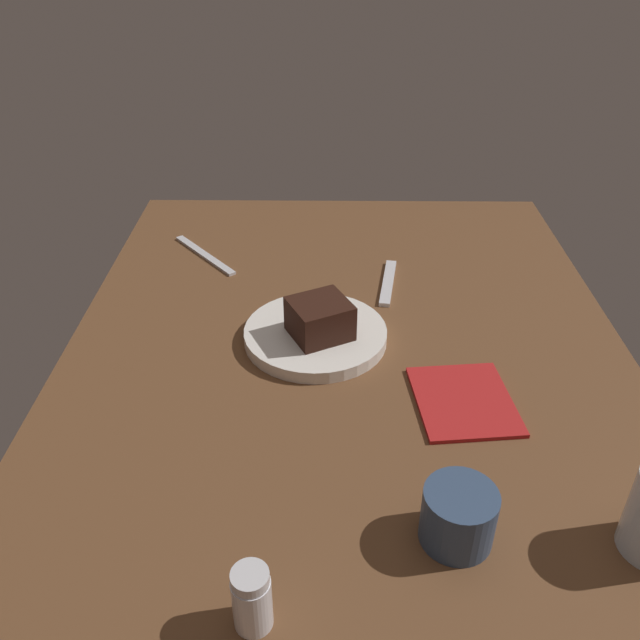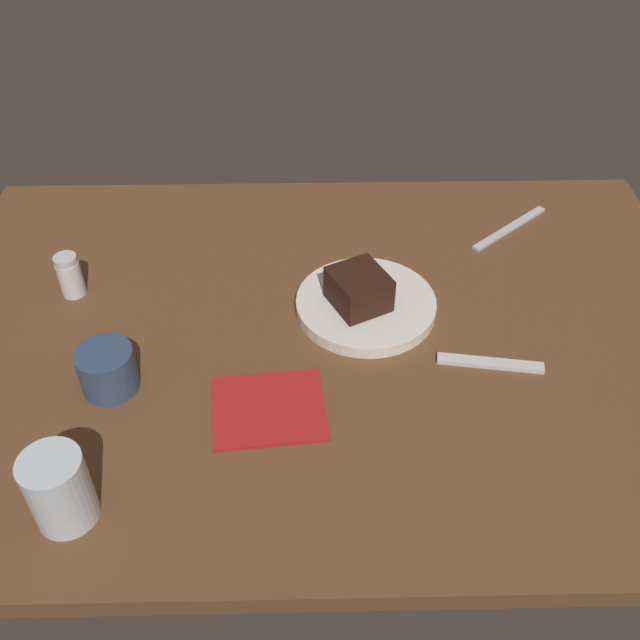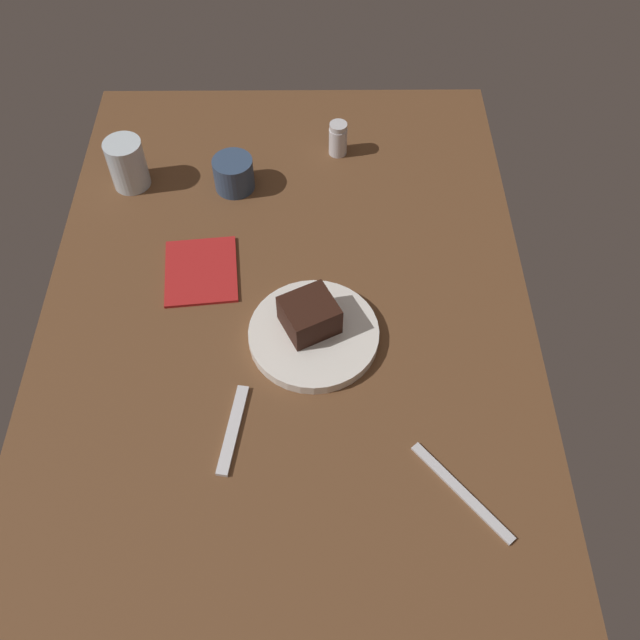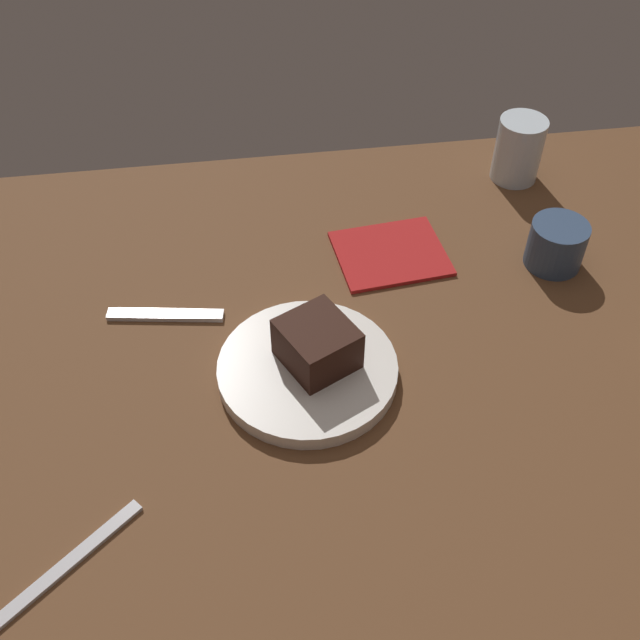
% 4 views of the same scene
% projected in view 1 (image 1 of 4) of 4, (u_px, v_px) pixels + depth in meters
% --- Properties ---
extents(dining_table, '(1.20, 0.84, 0.03)m').
position_uv_depth(dining_table, '(347.00, 375.00, 0.95)').
color(dining_table, brown).
rests_on(dining_table, ground).
extents(dessert_plate, '(0.22, 0.22, 0.02)m').
position_uv_depth(dessert_plate, '(315.00, 335.00, 1.00)').
color(dessert_plate, white).
rests_on(dessert_plate, dining_table).
extents(chocolate_cake_slice, '(0.11, 0.11, 0.06)m').
position_uv_depth(chocolate_cake_slice, '(320.00, 319.00, 0.96)').
color(chocolate_cake_slice, black).
rests_on(chocolate_cake_slice, dessert_plate).
extents(salt_shaker, '(0.04, 0.04, 0.07)m').
position_uv_depth(salt_shaker, '(252.00, 599.00, 0.60)').
color(salt_shaker, silver).
rests_on(salt_shaker, dining_table).
extents(coffee_cup, '(0.08, 0.08, 0.07)m').
position_uv_depth(coffee_cup, '(458.00, 516.00, 0.68)').
color(coffee_cup, '#334766').
rests_on(coffee_cup, dining_table).
extents(dessert_spoon, '(0.15, 0.04, 0.01)m').
position_uv_depth(dessert_spoon, '(388.00, 283.00, 1.14)').
color(dessert_spoon, silver).
rests_on(dessert_spoon, dining_table).
extents(butter_knife, '(0.15, 0.13, 0.01)m').
position_uv_depth(butter_knife, '(205.00, 255.00, 1.23)').
color(butter_knife, silver).
rests_on(butter_knife, dining_table).
extents(folded_napkin, '(0.16, 0.14, 0.01)m').
position_uv_depth(folded_napkin, '(464.00, 401.00, 0.88)').
color(folded_napkin, '#B21E1E').
rests_on(folded_napkin, dining_table).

